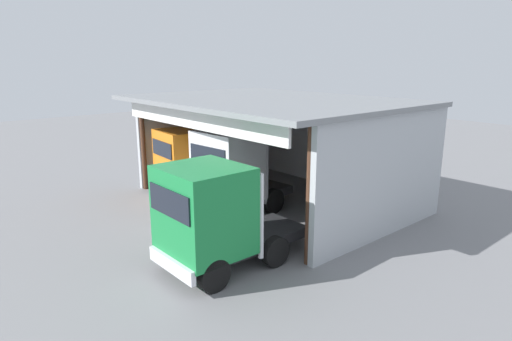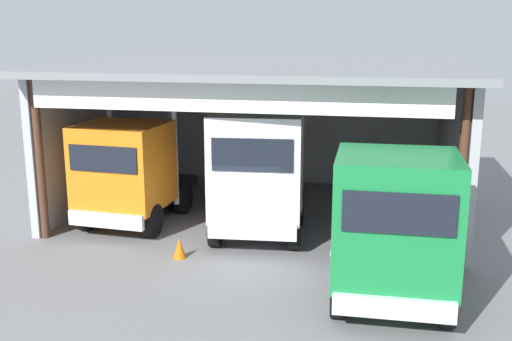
# 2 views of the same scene
# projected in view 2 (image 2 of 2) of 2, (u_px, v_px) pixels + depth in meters

# --- Properties ---
(ground_plane) EXTENTS (80.00, 80.00, 0.00)m
(ground_plane) POSITION_uv_depth(u_px,v_px,m) (236.00, 253.00, 16.91)
(ground_plane) COLOR slate
(ground_plane) RESTS_ON ground
(workshop_shed) EXTENTS (12.71, 9.40, 4.95)m
(workshop_shed) POSITION_uv_depth(u_px,v_px,m) (267.00, 107.00, 20.61)
(workshop_shed) COLOR #ADB2B7
(workshop_shed) RESTS_ON ground
(truck_orange_center_left_bay) EXTENTS (2.75, 5.22, 3.55)m
(truck_orange_center_left_bay) POSITION_uv_depth(u_px,v_px,m) (128.00, 172.00, 18.83)
(truck_orange_center_left_bay) COLOR orange
(truck_orange_center_left_bay) RESTS_ON ground
(truck_white_center_bay) EXTENTS (2.92, 4.57, 3.76)m
(truck_white_center_bay) POSITION_uv_depth(u_px,v_px,m) (257.00, 175.00, 17.49)
(truck_white_center_bay) COLOR white
(truck_white_center_bay) RESTS_ON ground
(truck_green_left_bay) EXTENTS (2.72, 5.15, 3.51)m
(truck_green_left_bay) POSITION_uv_depth(u_px,v_px,m) (393.00, 227.00, 13.33)
(truck_green_left_bay) COLOR #197F3D
(truck_green_left_bay) RESTS_ON ground
(oil_drum) EXTENTS (0.58, 0.58, 0.95)m
(oil_drum) POSITION_uv_depth(u_px,v_px,m) (403.00, 181.00, 22.69)
(oil_drum) COLOR #197233
(oil_drum) RESTS_ON ground
(tool_cart) EXTENTS (0.90, 0.60, 1.00)m
(tool_cart) POSITION_uv_depth(u_px,v_px,m) (403.00, 186.00, 21.89)
(tool_cart) COLOR red
(tool_cart) RESTS_ON ground
(traffic_cone) EXTENTS (0.36, 0.36, 0.56)m
(traffic_cone) POSITION_uv_depth(u_px,v_px,m) (179.00, 248.00, 16.47)
(traffic_cone) COLOR orange
(traffic_cone) RESTS_ON ground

